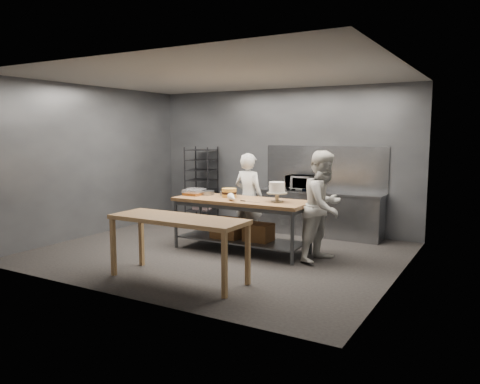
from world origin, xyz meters
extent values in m
plane|color=black|center=(0.00, 0.00, 0.00)|extent=(6.00, 6.00, 0.00)
cube|color=#4C4F54|center=(0.00, 2.50, 1.50)|extent=(6.00, 0.04, 3.00)
cube|color=brown|center=(0.29, 0.29, 0.89)|extent=(2.40, 0.90, 0.06)
cube|color=#47494C|center=(0.29, 0.29, 0.20)|extent=(2.25, 0.75, 0.03)
cylinder|color=#47494C|center=(-0.85, -0.10, 0.43)|extent=(0.06, 0.06, 0.86)
cylinder|color=#47494C|center=(-0.85, 0.68, 0.43)|extent=(0.06, 0.06, 0.86)
cylinder|color=#47494C|center=(1.43, -0.10, 0.43)|extent=(0.06, 0.06, 0.86)
cylinder|color=#47494C|center=(1.43, 0.68, 0.43)|extent=(0.06, 0.06, 0.86)
cube|color=brown|center=(0.02, 0.25, 0.39)|extent=(0.50, 0.40, 0.35)
cube|color=brown|center=(0.61, 0.31, 0.36)|extent=(0.45, 0.38, 0.30)
cube|color=olive|center=(0.33, -1.58, 0.87)|extent=(2.00, 0.70, 0.06)
cube|color=olive|center=(-0.62, -1.88, 0.42)|extent=(0.06, 0.06, 0.84)
cube|color=olive|center=(-0.62, -1.28, 0.42)|extent=(0.06, 0.06, 0.84)
cube|color=olive|center=(1.28, -1.88, 0.42)|extent=(0.06, 0.06, 0.84)
cube|color=olive|center=(1.28, -1.28, 0.42)|extent=(0.06, 0.06, 0.84)
cube|color=slate|center=(1.00, 2.18, 0.88)|extent=(2.60, 0.60, 0.04)
cube|color=slate|center=(1.00, 2.18, 0.43)|extent=(2.56, 0.56, 0.86)
cube|color=slate|center=(1.00, 2.48, 1.35)|extent=(2.60, 0.02, 0.90)
cube|color=black|center=(-1.81, 2.10, 0.88)|extent=(0.72, 0.75, 1.75)
cube|color=silver|center=(-1.81, 2.10, 0.54)|extent=(0.42, 0.31, 0.45)
imported|color=silver|center=(0.05, 0.97, 0.85)|extent=(0.66, 0.47, 1.69)
imported|color=silver|center=(1.75, 0.40, 0.89)|extent=(0.84, 0.99, 1.79)
imported|color=black|center=(0.60, 2.18, 1.05)|extent=(0.54, 0.37, 0.30)
cylinder|color=#A79F85|center=(0.96, 0.29, 0.93)|extent=(0.20, 0.20, 0.02)
cylinder|color=#A79F85|center=(0.96, 0.29, 1.00)|extent=(0.06, 0.06, 0.12)
cylinder|color=#A79F85|center=(0.96, 0.29, 1.07)|extent=(0.34, 0.34, 0.02)
cylinder|color=white|center=(0.96, 0.29, 1.17)|extent=(0.26, 0.26, 0.18)
cylinder|color=gold|center=(-0.02, 0.38, 0.95)|extent=(0.26, 0.26, 0.06)
cylinder|color=black|center=(-0.02, 0.38, 1.00)|extent=(0.26, 0.26, 0.04)
cylinder|color=gold|center=(-0.02, 0.38, 1.05)|extent=(0.26, 0.26, 0.06)
cylinder|color=gray|center=(-0.56, 0.46, 0.96)|extent=(0.29, 0.29, 0.07)
cylinder|color=gray|center=(-0.19, 0.58, 0.96)|extent=(0.27, 0.27, 0.07)
cylinder|color=gray|center=(-0.74, 0.44, 0.96)|extent=(0.30, 0.30, 0.07)
cone|color=white|center=(0.30, -0.03, 0.98)|extent=(0.34, 0.36, 0.12)
cube|color=slate|center=(0.62, 0.07, 0.92)|extent=(0.28, 0.02, 0.00)
cube|color=black|center=(0.44, 0.07, 0.93)|extent=(0.09, 0.02, 0.02)
cube|color=#A55D21|center=(-0.73, 0.23, 0.95)|extent=(0.30, 0.20, 0.05)
cube|color=silver|center=(-0.73, 0.23, 1.00)|extent=(0.31, 0.21, 0.06)
cube|color=#A55D21|center=(-0.79, 0.45, 0.95)|extent=(0.30, 0.20, 0.05)
cube|color=silver|center=(-0.79, 0.45, 1.00)|extent=(0.31, 0.21, 0.06)
camera|label=1|loc=(4.29, -6.70, 2.06)|focal=35.00mm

